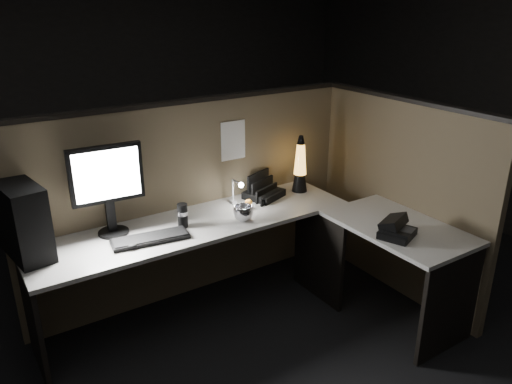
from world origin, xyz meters
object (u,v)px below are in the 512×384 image
monitor (107,182)px  keyboard (150,239)px  lava_lamp (300,168)px  pc_tower (23,220)px  desk_phone (396,229)px

monitor → keyboard: bearing=-52.3°
monitor → lava_lamp: 1.53m
pc_tower → desk_phone: (2.07, -1.04, -0.18)m
pc_tower → lava_lamp: 2.05m
lava_lamp → desk_phone: lava_lamp is taller
lava_lamp → keyboard: bearing=-172.4°
keyboard → pc_tower: bearing=170.3°
keyboard → desk_phone: size_ratio=1.74×
pc_tower → desk_phone: 2.33m
lava_lamp → desk_phone: (0.02, -1.00, -0.14)m
keyboard → lava_lamp: (1.36, 0.18, 0.18)m
pc_tower → desk_phone: pc_tower is taller
lava_lamp → pc_tower: bearing=178.8°
pc_tower → monitor: (0.53, 0.02, 0.13)m
keyboard → lava_lamp: size_ratio=1.07×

